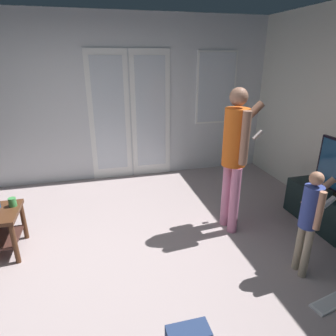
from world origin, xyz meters
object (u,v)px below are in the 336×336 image
Objects in this scene: person_child at (310,215)px; cup_by_laptop at (12,202)px; loose_keyboard at (333,302)px; person_adult at (235,149)px.

cup_by_laptop is (-2.72, 1.16, -0.10)m from person_child.
person_child is 2.30× the size of loose_keyboard.
person_adult is 3.67× the size of loose_keyboard.
cup_by_laptop is at bearing 174.17° from person_adult.
cup_by_laptop is (-2.41, 0.25, -0.47)m from person_adult.
loose_keyboard is at bearing -86.03° from person_child.
person_adult reaches higher than loose_keyboard.
person_adult is 1.03m from person_child.
loose_keyboard is 4.86× the size of cup_by_laptop.
person_child is 0.74m from loose_keyboard.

